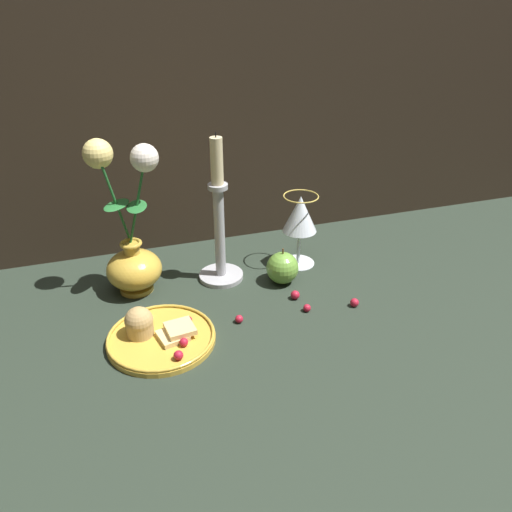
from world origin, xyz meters
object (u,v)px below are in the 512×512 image
Objects in this scene: vase at (131,245)px; candlestick at (219,231)px; plate_with_pastries at (157,334)px; apple_beside_vase at (282,268)px; wine_glass at (300,217)px.

vase and candlestick have the same top height.
candlestick reaches higher than plate_with_pastries.
vase is at bearing 167.44° from apple_beside_vase.
candlestick is (0.17, 0.18, 0.10)m from plate_with_pastries.
apple_beside_vase is at bearing -134.33° from wine_glass.
plate_with_pastries is 0.27m from candlestick.
plate_with_pastries is 1.17× the size of wine_glass.
plate_with_pastries is at bearing -157.09° from apple_beside_vase.
wine_glass is at bearing 28.00° from plate_with_pastries.
plate_with_pastries is 0.32m from apple_beside_vase.
candlestick is at bearing -177.63° from wine_glass.
apple_beside_vase is at bearing -12.56° from vase.
plate_with_pastries is at bearing -152.00° from wine_glass.
vase is 3.96× the size of apple_beside_vase.
vase reaches higher than plate_with_pastries.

